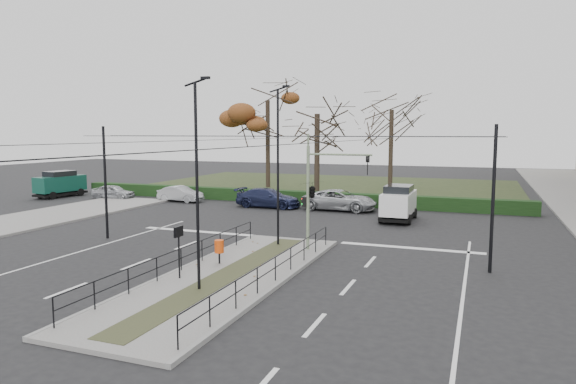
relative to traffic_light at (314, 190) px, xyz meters
name	(u,v)px	position (x,y,z in m)	size (l,w,h in m)	color
ground	(254,263)	(-1.79, -2.85, -2.99)	(140.00, 140.00, 0.00)	black
median_island	(228,276)	(-1.79, -5.35, -2.92)	(4.40, 15.00, 0.14)	#63615F
park	(328,186)	(-7.79, 29.15, -2.94)	(38.00, 26.00, 0.10)	#232E17
hedge	(282,196)	(-7.79, 15.75, -2.49)	(38.00, 1.00, 1.00)	black
median_railing	(226,254)	(-1.79, -5.45, -2.02)	(4.14, 13.24, 0.92)	black
catenary	(269,182)	(-1.79, -1.23, 0.43)	(20.00, 34.00, 6.00)	black
traffic_light	(314,190)	(0.00, 0.00, 0.00)	(3.33, 1.90, 4.90)	gray
litter_bin	(219,247)	(-2.92, -3.94, -2.13)	(0.39, 0.39, 1.01)	black
info_panel	(179,238)	(-3.29, -6.43, -1.28)	(0.11, 0.52, 2.00)	black
streetlamp_median_near	(197,184)	(-1.84, -7.41, 0.91)	(0.62, 0.13, 7.39)	black
streetlamp_median_far	(278,165)	(-1.94, 0.36, 1.10)	(0.65, 0.13, 7.77)	black
parked_car_first	(113,192)	(-22.09, 12.62, -2.37)	(1.48, 3.67, 1.25)	#A0A3A7
parked_car_second	(181,194)	(-15.83, 13.29, -2.35)	(1.36, 3.89, 1.28)	#A0A3A7
parked_car_third	(268,198)	(-7.80, 12.88, -2.27)	(2.03, 4.99, 1.45)	#1B203F
parked_car_fourth	(340,200)	(-2.29, 13.36, -2.24)	(2.50, 5.42, 1.51)	#A0A3A7
white_van	(399,202)	(2.40, 10.37, -1.79)	(1.99, 4.25, 2.30)	white
green_van	(60,183)	(-27.44, 12.17, -1.79)	(2.27, 4.65, 2.31)	#0E3E31
rust_tree	(268,100)	(-13.20, 25.56, 5.91)	(9.21, 9.21, 11.59)	black
bare_tree_center	(392,116)	(-1.21, 28.61, 4.33)	(7.44, 7.44, 10.36)	black
bare_tree_near	(317,120)	(-5.44, 17.68, 3.68)	(5.95, 5.95, 9.43)	black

